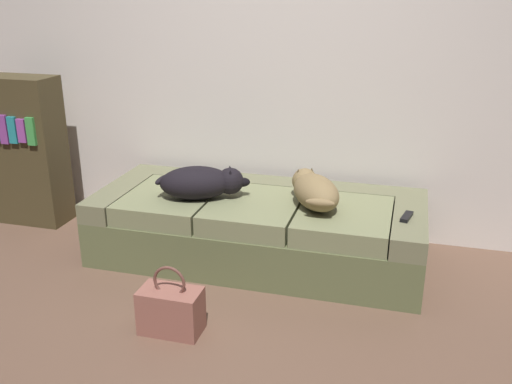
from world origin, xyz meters
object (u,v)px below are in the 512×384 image
(dog_tan, at_px, (314,190))
(bookshelf, at_px, (25,151))
(tv_remote, at_px, (407,217))
(handbag, at_px, (171,310))
(dog_dark, at_px, (202,182))
(couch, at_px, (258,227))

(dog_tan, height_order, bookshelf, bookshelf)
(tv_remote, relative_size, handbag, 0.40)
(dog_dark, bearing_deg, handbag, -81.20)
(bookshelf, bearing_deg, handbag, -34.38)
(handbag, xyz_separation_m, bookshelf, (-1.63, 1.12, 0.43))
(tv_remote, bearing_deg, couch, -175.03)
(dog_dark, distance_m, tv_remote, 1.27)
(handbag, bearing_deg, dog_tan, 57.24)
(dog_dark, relative_size, dog_tan, 1.08)
(tv_remote, height_order, handbag, tv_remote)
(dog_tan, bearing_deg, tv_remote, -6.03)
(tv_remote, bearing_deg, dog_tan, -173.92)
(dog_dark, xyz_separation_m, bookshelf, (-1.50, 0.28, 0.02))
(tv_remote, bearing_deg, dog_dark, -167.90)
(dog_dark, height_order, bookshelf, bookshelf)
(couch, xyz_separation_m, bookshelf, (-1.84, 0.16, 0.34))
(dog_dark, bearing_deg, tv_remote, -0.01)
(couch, height_order, bookshelf, bookshelf)
(bookshelf, bearing_deg, tv_remote, -5.76)
(couch, distance_m, dog_tan, 0.49)
(couch, bearing_deg, dog_dark, -160.96)
(dog_dark, relative_size, bookshelf, 0.54)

